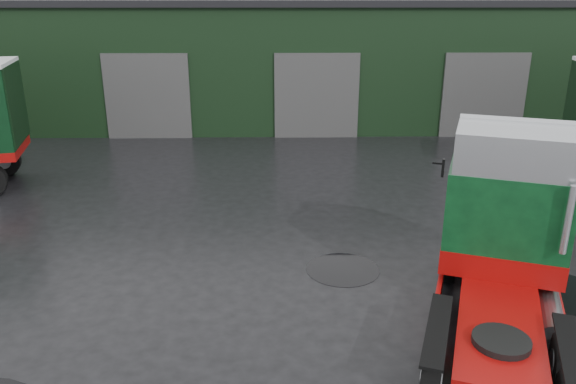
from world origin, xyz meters
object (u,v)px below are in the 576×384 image
object	(u,v)px
tree_back_b	(411,34)
warehouse	(310,57)
hero_tractor	(507,249)
tree_back_a	(192,20)

from	to	relation	value
tree_back_b	warehouse	bearing A→B (deg)	-128.66
hero_tractor	tree_back_a	bearing A→B (deg)	127.70
hero_tractor	tree_back_b	world-z (taller)	tree_back_b
warehouse	tree_back_a	size ratio (longest dim) A/B	3.41
hero_tractor	tree_back_b	distance (m)	33.50
warehouse	hero_tractor	size ratio (longest dim) A/B	4.95
tree_back_a	tree_back_b	distance (m)	16.03
warehouse	hero_tractor	world-z (taller)	warehouse
warehouse	hero_tractor	distance (m)	23.16
hero_tractor	tree_back_a	distance (m)	34.74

